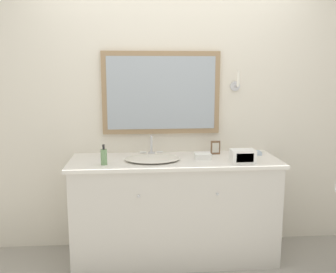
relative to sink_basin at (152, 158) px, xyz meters
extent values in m
cube|color=silver|center=(0.20, 0.36, 0.35)|extent=(8.00, 0.06, 2.55)
cube|color=#997A56|center=(0.10, 0.31, 0.53)|extent=(1.07, 0.04, 0.75)
cube|color=#9EA8B2|center=(0.10, 0.29, 0.53)|extent=(0.98, 0.01, 0.66)
cylinder|color=silver|center=(0.78, 0.32, 0.59)|extent=(0.09, 0.01, 0.09)
cylinder|color=silver|center=(0.78, 0.27, 0.59)|extent=(0.02, 0.10, 0.02)
cylinder|color=white|center=(0.78, 0.22, 0.66)|extent=(0.02, 0.02, 0.14)
cube|color=beige|center=(0.20, 0.02, -0.49)|extent=(1.75, 0.58, 0.87)
cube|color=silver|center=(0.20, 0.02, -0.03)|extent=(1.80, 0.61, 0.03)
sphere|color=silver|center=(-0.12, -0.28, -0.24)|extent=(0.02, 0.02, 0.02)
sphere|color=silver|center=(0.51, -0.28, -0.24)|extent=(0.02, 0.02, 0.02)
ellipsoid|color=silver|center=(0.00, -0.01, 0.00)|extent=(0.47, 0.35, 0.03)
cylinder|color=silver|center=(0.00, 0.19, 0.00)|extent=(0.06, 0.06, 0.03)
cylinder|color=silver|center=(0.00, 0.19, 0.08)|extent=(0.02, 0.02, 0.15)
cylinder|color=silver|center=(0.00, 0.15, 0.16)|extent=(0.02, 0.07, 0.02)
cylinder|color=white|center=(-0.07, 0.19, 0.01)|extent=(0.06, 0.02, 0.02)
cylinder|color=white|center=(0.08, 0.19, 0.01)|extent=(0.06, 0.02, 0.02)
cylinder|color=#709966|center=(-0.40, -0.12, 0.04)|extent=(0.05, 0.05, 0.13)
cylinder|color=black|center=(-0.40, -0.12, 0.12)|extent=(0.02, 0.02, 0.04)
cube|color=black|center=(-0.40, -0.13, 0.14)|extent=(0.02, 0.03, 0.01)
cube|color=white|center=(0.75, -0.13, 0.03)|extent=(0.20, 0.14, 0.11)
cube|color=black|center=(0.75, -0.20, 0.03)|extent=(0.14, 0.01, 0.07)
cube|color=brown|center=(0.58, 0.19, 0.04)|extent=(0.09, 0.01, 0.12)
cube|color=beige|center=(0.58, 0.18, 0.04)|extent=(0.06, 0.00, 0.09)
cube|color=#A8B7C6|center=(0.91, 0.15, 0.00)|extent=(0.17, 0.10, 0.03)
cube|color=white|center=(0.44, 0.02, 0.01)|extent=(0.14, 0.12, 0.05)
camera|label=1|loc=(-0.12, -3.11, 0.74)|focal=40.00mm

